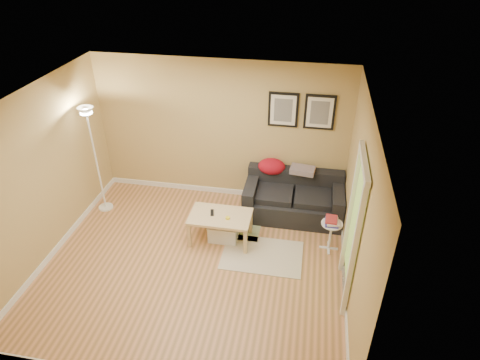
% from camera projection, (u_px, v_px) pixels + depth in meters
% --- Properties ---
extents(floor, '(4.50, 4.50, 0.00)m').
position_uv_depth(floor, '(195.00, 263.00, 6.38)').
color(floor, tan).
rests_on(floor, ground).
extents(ceiling, '(4.50, 4.50, 0.00)m').
position_uv_depth(ceiling, '(183.00, 103.00, 5.01)').
color(ceiling, white).
rests_on(ceiling, wall_back).
extents(wall_back, '(4.50, 0.00, 4.50)m').
position_uv_depth(wall_back, '(221.00, 131.00, 7.36)').
color(wall_back, tan).
rests_on(wall_back, ground).
extents(wall_front, '(4.50, 0.00, 4.50)m').
position_uv_depth(wall_front, '(132.00, 306.00, 4.02)').
color(wall_front, tan).
rests_on(wall_front, ground).
extents(wall_left, '(0.00, 4.00, 4.00)m').
position_uv_depth(wall_left, '(40.00, 178.00, 6.03)').
color(wall_left, tan).
rests_on(wall_left, ground).
extents(wall_right, '(0.00, 4.00, 4.00)m').
position_uv_depth(wall_right, '(358.00, 210.00, 5.35)').
color(wall_right, tan).
rests_on(wall_right, ground).
extents(baseboard_back, '(4.50, 0.02, 0.10)m').
position_uv_depth(baseboard_back, '(222.00, 191.00, 8.02)').
color(baseboard_back, white).
rests_on(baseboard_back, ground).
extents(baseboard_left, '(0.02, 4.00, 0.10)m').
position_uv_depth(baseboard_left, '(61.00, 244.00, 6.69)').
color(baseboard_left, white).
rests_on(baseboard_left, ground).
extents(baseboard_right, '(0.02, 4.00, 0.10)m').
position_uv_depth(baseboard_right, '(344.00, 280.00, 6.02)').
color(baseboard_right, white).
rests_on(baseboard_right, ground).
extents(sofa, '(1.70, 0.90, 0.75)m').
position_uv_depth(sofa, '(294.00, 197.00, 7.25)').
color(sofa, black).
rests_on(sofa, ground).
extents(red_throw, '(0.48, 0.36, 0.28)m').
position_uv_depth(red_throw, '(272.00, 166.00, 7.37)').
color(red_throw, '#AA0F2A').
rests_on(red_throw, sofa).
extents(plaid_throw, '(0.45, 0.32, 0.10)m').
position_uv_depth(plaid_throw, '(303.00, 170.00, 7.24)').
color(plaid_throw, tan).
rests_on(plaid_throw, sofa).
extents(framed_print_left, '(0.50, 0.04, 0.60)m').
position_uv_depth(framed_print_left, '(283.00, 110.00, 6.92)').
color(framed_print_left, black).
rests_on(framed_print_left, wall_back).
extents(framed_print_right, '(0.50, 0.04, 0.60)m').
position_uv_depth(framed_print_right, '(320.00, 112.00, 6.82)').
color(framed_print_right, black).
rests_on(framed_print_right, wall_back).
extents(area_rug, '(1.25, 0.85, 0.01)m').
position_uv_depth(area_rug, '(262.00, 255.00, 6.53)').
color(area_rug, beige).
rests_on(area_rug, ground).
extents(green_runner, '(0.70, 0.50, 0.01)m').
position_uv_depth(green_runner, '(239.00, 230.00, 7.05)').
color(green_runner, '#668C4C').
rests_on(green_runner, ground).
extents(coffee_table, '(1.13, 0.92, 0.49)m').
position_uv_depth(coffee_table, '(221.00, 228.00, 6.73)').
color(coffee_table, '#D6B983').
rests_on(coffee_table, ground).
extents(remote_control, '(0.08, 0.17, 0.02)m').
position_uv_depth(remote_control, '(212.00, 213.00, 6.65)').
color(remote_control, black).
rests_on(remote_control, coffee_table).
extents(tape_roll, '(0.07, 0.07, 0.03)m').
position_uv_depth(tape_roll, '(228.00, 218.00, 6.52)').
color(tape_roll, yellow).
rests_on(tape_roll, coffee_table).
extents(storage_bin, '(0.48, 0.35, 0.30)m').
position_uv_depth(storage_bin, '(224.00, 231.00, 6.80)').
color(storage_bin, white).
rests_on(storage_bin, ground).
extents(side_table, '(0.34, 0.34, 0.51)m').
position_uv_depth(side_table, '(330.00, 236.00, 6.53)').
color(side_table, white).
rests_on(side_table, ground).
extents(book_stack, '(0.24, 0.29, 0.08)m').
position_uv_depth(book_stack, '(332.00, 221.00, 6.38)').
color(book_stack, '#363090').
rests_on(book_stack, side_table).
extents(floor_lamp, '(0.26, 0.26, 1.97)m').
position_uv_depth(floor_lamp, '(97.00, 164.00, 7.13)').
color(floor_lamp, white).
rests_on(floor_lamp, ground).
extents(doorway, '(0.12, 1.01, 2.13)m').
position_uv_depth(doorway, '(351.00, 234.00, 5.38)').
color(doorway, white).
rests_on(doorway, ground).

